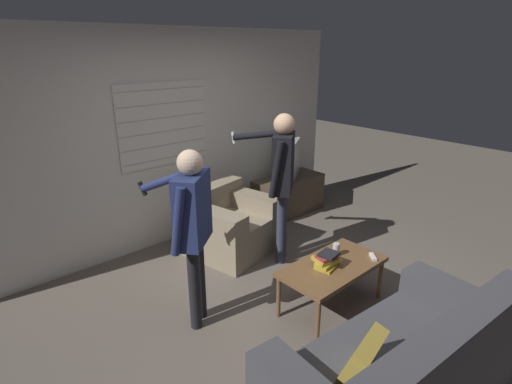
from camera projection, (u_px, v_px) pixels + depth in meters
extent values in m
plane|color=#665B51|center=(296.00, 303.00, 3.86)|extent=(16.00, 16.00, 0.00)
cube|color=silver|center=(176.00, 139.00, 4.83)|extent=(5.20, 0.06, 2.55)
cube|color=silver|center=(164.00, 124.00, 4.63)|extent=(1.15, 0.02, 0.95)
cube|color=#A4A099|center=(167.00, 158.00, 4.76)|extent=(1.12, 0.00, 0.01)
cube|color=#A4A099|center=(166.00, 145.00, 4.70)|extent=(1.12, 0.00, 0.01)
cube|color=#A4A099|center=(165.00, 131.00, 4.65)|extent=(1.12, 0.00, 0.01)
cube|color=#A4A099|center=(164.00, 118.00, 4.59)|extent=(1.12, 0.00, 0.01)
cube|color=#A4A099|center=(163.00, 104.00, 4.54)|extent=(1.12, 0.00, 0.01)
cube|color=#A4A099|center=(162.00, 89.00, 4.48)|extent=(1.12, 0.00, 0.01)
cube|color=#424247|center=(390.00, 383.00, 2.66)|extent=(1.84, 1.00, 0.46)
cube|color=#424247|center=(447.00, 358.00, 2.26)|extent=(1.78, 0.36, 0.44)
cube|color=#424247|center=(458.00, 300.00, 2.97)|extent=(0.32, 0.86, 0.21)
cube|color=#B29338|center=(359.00, 361.00, 2.40)|extent=(0.40, 0.29, 0.37)
cube|color=gray|center=(233.00, 234.00, 4.77)|extent=(1.06, 1.00, 0.44)
cube|color=gray|center=(212.00, 198.00, 4.82)|extent=(0.94, 0.38, 0.32)
cube|color=gray|center=(250.00, 201.00, 4.91)|extent=(0.40, 0.87, 0.20)
cube|color=gray|center=(213.00, 219.00, 4.40)|extent=(0.40, 0.87, 0.20)
cube|color=brown|center=(333.00, 267.00, 3.66)|extent=(1.02, 0.54, 0.04)
cylinder|color=brown|center=(279.00, 297.00, 3.60)|extent=(0.04, 0.04, 0.41)
cylinder|color=brown|center=(342.00, 261.00, 4.19)|extent=(0.04, 0.04, 0.41)
cylinder|color=brown|center=(318.00, 321.00, 3.28)|extent=(0.04, 0.04, 0.41)
cylinder|color=brown|center=(380.00, 279.00, 3.87)|extent=(0.04, 0.04, 0.41)
cube|color=#4C3D2D|center=(288.00, 195.00, 5.86)|extent=(1.07, 0.47, 0.54)
cube|color=#B2B2B7|center=(289.00, 160.00, 5.68)|extent=(0.66, 0.53, 0.53)
cube|color=#3D4738|center=(282.00, 159.00, 5.70)|extent=(0.48, 0.32, 0.44)
cylinder|color=black|center=(194.00, 288.00, 3.40)|extent=(0.10, 0.10, 0.80)
cylinder|color=black|center=(200.00, 278.00, 3.54)|extent=(0.10, 0.10, 0.80)
cube|color=navy|center=(193.00, 209.00, 3.23)|extent=(0.46, 0.42, 0.60)
sphere|color=beige|center=(190.00, 163.00, 3.09)|extent=(0.21, 0.21, 0.21)
cylinder|color=navy|center=(178.00, 222.00, 3.03)|extent=(0.15, 0.16, 0.57)
cylinder|color=navy|center=(170.00, 179.00, 3.43)|extent=(0.40, 0.48, 0.27)
cube|color=black|center=(143.00, 189.00, 3.50)|extent=(0.07, 0.08, 0.13)
cylinder|color=#33384C|center=(281.00, 229.00, 4.44)|extent=(0.10, 0.10, 0.84)
cylinder|color=#33384C|center=(282.00, 223.00, 4.58)|extent=(0.10, 0.10, 0.84)
cube|color=black|center=(283.00, 163.00, 4.26)|extent=(0.45, 0.41, 0.63)
sphere|color=tan|center=(284.00, 124.00, 4.11)|extent=(0.22, 0.22, 0.22)
cylinder|color=black|center=(276.00, 170.00, 4.05)|extent=(0.15, 0.17, 0.61)
cylinder|color=black|center=(259.00, 135.00, 4.43)|extent=(0.43, 0.52, 0.15)
cube|color=white|center=(233.00, 138.00, 4.49)|extent=(0.06, 0.06, 0.13)
cube|color=gold|center=(326.00, 267.00, 3.59)|extent=(0.20, 0.19, 0.02)
cube|color=gold|center=(327.00, 263.00, 3.60)|extent=(0.25, 0.15, 0.03)
cube|color=gold|center=(326.00, 259.00, 3.60)|extent=(0.25, 0.22, 0.03)
cube|color=maroon|center=(326.00, 257.00, 3.57)|extent=(0.19, 0.17, 0.03)
cube|color=black|center=(329.00, 254.00, 3.57)|extent=(0.18, 0.17, 0.03)
cylinder|color=silver|center=(336.00, 250.00, 3.79)|extent=(0.07, 0.07, 0.12)
cylinder|color=silver|center=(336.00, 244.00, 3.77)|extent=(0.06, 0.06, 0.00)
cube|color=white|center=(373.00, 257.00, 3.76)|extent=(0.11, 0.12, 0.02)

